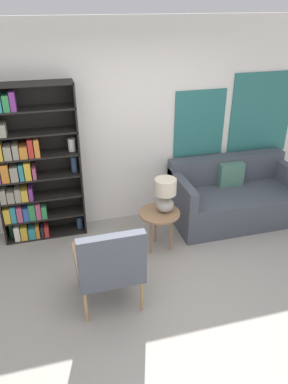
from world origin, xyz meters
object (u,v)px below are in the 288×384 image
armchair (110,263)px  side_table (159,216)px  couch (233,198)px  table_lamp (165,194)px  bookshelf (28,171)px

armchair → side_table: bearing=46.7°
armchair → couch: 2.39m
side_table → table_lamp: (0.07, 0.01, 0.30)m
armchair → table_lamp: size_ratio=2.22×
bookshelf → table_lamp: 1.74m
couch → side_table: couch is taller
side_table → armchair: bearing=-133.3°
bookshelf → table_lamp: bookshelf is taller
bookshelf → side_table: bearing=-25.6°
bookshelf → table_lamp: size_ratio=4.65×
side_table → table_lamp: size_ratio=1.24×
bookshelf → couch: size_ratio=1.16×
couch → table_lamp: table_lamp is taller
bookshelf → table_lamp: bearing=-24.3°
bookshelf → side_table: bookshelf is taller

